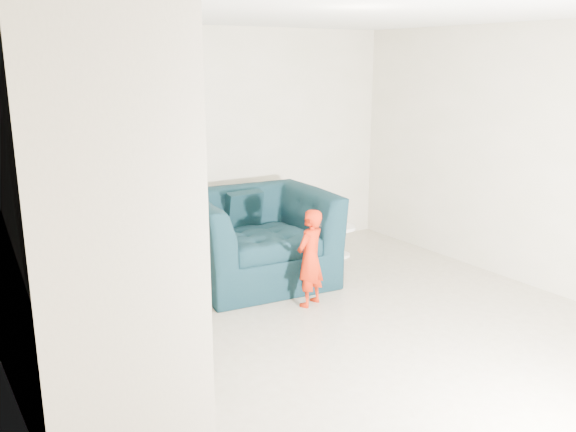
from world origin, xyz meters
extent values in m
plane|color=gray|center=(0.00, 0.00, 0.00)|extent=(5.50, 5.50, 0.00)
plane|color=silver|center=(0.00, 0.00, 2.70)|extent=(5.50, 5.50, 0.00)
plane|color=#B4AE92|center=(0.00, 2.75, 1.35)|extent=(5.00, 0.00, 5.00)
plane|color=#B4AE92|center=(-2.50, 0.00, 1.35)|extent=(0.00, 5.50, 5.50)
plane|color=#B4AE92|center=(2.50, 0.00, 1.35)|extent=(0.00, 5.50, 5.50)
imported|color=black|center=(0.14, 1.79, 0.48)|extent=(1.62, 1.46, 0.97)
imported|color=#990704|center=(0.23, 0.93, 0.48)|extent=(0.41, 0.35, 0.96)
cylinder|color=silver|center=(1.41, 1.99, 0.36)|extent=(0.38, 0.38, 0.04)
cylinder|color=silver|center=(1.41, 1.99, 0.17)|extent=(0.06, 0.06, 0.34)
cylinder|color=silver|center=(1.41, 1.99, 0.01)|extent=(0.27, 0.27, 0.03)
cube|color=#ADA089|center=(-2.00, 2.35, 0.14)|extent=(1.00, 0.30, 0.27)
cube|color=#ADA089|center=(-2.00, 2.05, 0.27)|extent=(1.00, 0.30, 0.54)
cube|color=#ADA089|center=(-2.00, 1.75, 0.41)|extent=(1.00, 0.30, 0.81)
cube|color=#ADA089|center=(-2.00, 1.45, 0.54)|extent=(1.00, 0.30, 1.08)
cube|color=#ADA089|center=(-2.00, 1.15, 0.68)|extent=(1.00, 0.30, 1.35)
cube|color=#ADA089|center=(-2.00, 0.85, 0.81)|extent=(1.00, 0.30, 1.62)
cube|color=#ADA089|center=(-2.00, 0.55, 0.95)|extent=(1.00, 0.30, 1.89)
cube|color=#ADA089|center=(-2.00, 0.25, 1.08)|extent=(1.00, 0.30, 2.16)
cube|color=#ADA089|center=(-2.00, -0.05, 1.22)|extent=(1.00, 0.30, 2.43)
cube|color=#ADA089|center=(-2.00, -0.35, 1.35)|extent=(1.00, 0.30, 2.70)
cylinder|color=silver|center=(-1.50, 1.00, 2.25)|extent=(0.04, 3.03, 2.73)
cylinder|color=silver|center=(-1.50, 2.50, 0.50)|extent=(0.04, 0.04, 1.00)
cube|color=black|center=(0.16, 2.12, 0.73)|extent=(0.41, 0.20, 0.41)
cube|color=black|center=(-0.51, 1.79, 0.61)|extent=(0.05, 0.45, 0.51)
cube|color=black|center=(0.32, 0.92, 0.83)|extent=(0.03, 0.05, 0.10)
camera|label=1|loc=(-2.97, -3.62, 2.33)|focal=38.00mm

